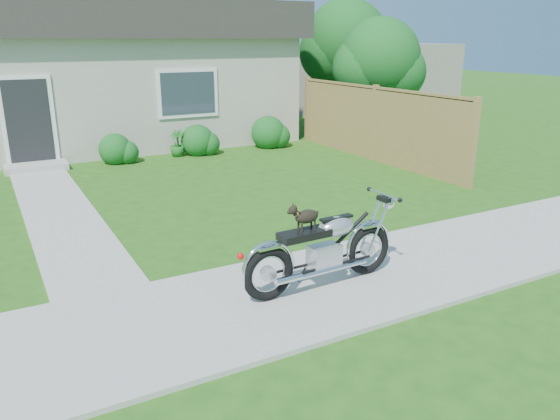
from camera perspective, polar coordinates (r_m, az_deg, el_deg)
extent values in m
plane|color=#235114|center=(6.60, -3.03, -9.75)|extent=(80.00, 80.00, 0.00)
cube|color=#9E9B93|center=(6.59, -3.03, -9.59)|extent=(24.00, 2.20, 0.04)
cube|color=#9E9B93|center=(10.77, -22.19, 0.01)|extent=(1.20, 8.00, 0.03)
cube|color=#AEAB9D|center=(17.54, -20.89, 11.47)|extent=(12.00, 6.00, 3.00)
cube|color=#2D2B28|center=(17.48, -21.63, 17.97)|extent=(12.60, 6.60, 1.00)
cube|color=black|center=(14.44, -24.75, 8.12)|extent=(1.00, 0.06, 2.10)
cube|color=#9E9B93|center=(14.26, -24.13, 4.11)|extent=(1.40, 0.70, 0.16)
cube|color=#2D3847|center=(15.19, -9.60, 11.95)|extent=(1.70, 0.05, 1.30)
cube|color=olive|center=(14.29, 9.80, 8.77)|extent=(0.08, 6.50, 1.80)
cube|color=olive|center=(16.92, 2.88, 10.51)|extent=(0.12, 0.12, 1.90)
cube|color=olive|center=(14.29, 9.81, 8.97)|extent=(0.12, 0.12, 1.90)
cube|color=olive|center=(11.95, 19.54, 6.57)|extent=(0.12, 0.12, 1.90)
cube|color=olive|center=(14.19, 9.99, 12.44)|extent=(0.08, 6.50, 0.08)
cylinder|color=#3D2B1C|center=(17.04, 10.11, 10.44)|extent=(0.28, 0.28, 1.97)
sphere|color=#15521C|center=(16.93, 10.38, 15.35)|extent=(2.37, 2.37, 2.37)
sphere|color=#15521C|center=(16.97, 12.05, 13.92)|extent=(1.74, 1.74, 1.74)
cylinder|color=#3D2B1C|center=(19.32, 6.73, 11.95)|extent=(0.28, 0.28, 2.34)
sphere|color=#15521C|center=(19.23, 6.92, 17.08)|extent=(2.81, 2.81, 2.81)
sphere|color=#15521C|center=(19.24, 8.41, 15.63)|extent=(2.06, 2.06, 2.06)
sphere|color=#15521C|center=(14.93, -8.62, 7.15)|extent=(0.88, 0.88, 0.88)
sphere|color=#15521C|center=(15.78, -1.24, 8.05)|extent=(0.98, 0.98, 0.98)
sphere|color=#15521C|center=(14.34, -16.84, 6.05)|extent=(0.81, 0.81, 0.81)
imported|color=#1A611E|center=(14.80, -10.70, 6.86)|extent=(0.55, 0.55, 0.70)
torus|color=black|center=(7.25, 9.17, -4.12)|extent=(0.67, 0.13, 0.67)
torus|color=black|center=(6.45, -1.23, -6.69)|extent=(0.67, 0.13, 0.67)
cube|color=#B1B2B5|center=(6.83, 4.64, -4.88)|extent=(0.41, 0.25, 0.30)
ellipsoid|color=#B1B2B5|center=(6.79, 5.89, -1.70)|extent=(0.52, 0.31, 0.26)
cube|color=black|center=(6.54, 2.57, -2.57)|extent=(0.66, 0.28, 0.09)
cube|color=silver|center=(7.13, 9.30, -1.58)|extent=(0.30, 0.15, 0.03)
cube|color=silver|center=(6.32, -1.25, -3.88)|extent=(0.30, 0.15, 0.03)
cylinder|color=silver|center=(7.15, 10.81, 1.60)|extent=(0.05, 0.60, 0.03)
sphere|color=silver|center=(7.24, 11.23, 0.78)|extent=(0.18, 0.18, 0.17)
cylinder|color=silver|center=(6.78, 5.25, -6.25)|extent=(1.10, 0.10, 0.06)
ellipsoid|color=black|center=(6.48, 2.81, -0.69)|extent=(0.32, 0.16, 0.17)
sphere|color=black|center=(6.35, 1.36, -0.01)|extent=(0.11, 0.11, 0.10)
cylinder|color=black|center=(6.50, 1.94, -1.66)|extent=(0.03, 0.03, 0.13)
cylinder|color=black|center=(6.44, 2.29, -1.85)|extent=(0.03, 0.03, 0.13)
cylinder|color=black|center=(6.60, 3.30, -1.39)|extent=(0.03, 0.03, 0.13)
cylinder|color=black|center=(6.54, 3.66, -1.57)|extent=(0.03, 0.03, 0.13)
torus|color=orange|center=(6.39, 1.71, -0.35)|extent=(0.05, 0.09, 0.08)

